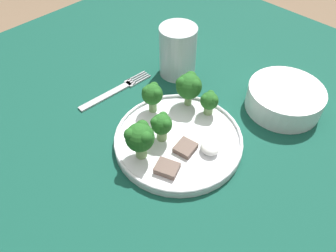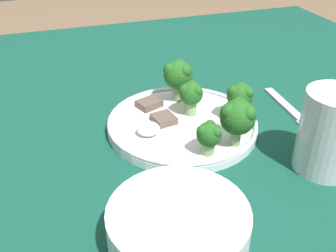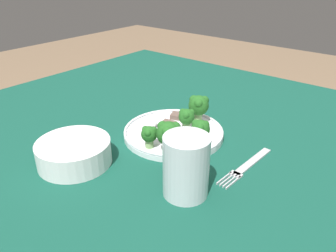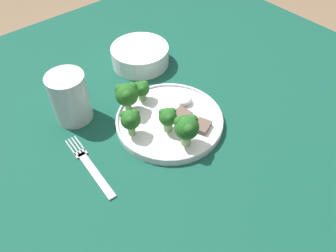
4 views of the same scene
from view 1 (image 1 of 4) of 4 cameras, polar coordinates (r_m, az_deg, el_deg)
table at (r=0.66m, az=3.03°, el=-7.73°), size 1.21×1.15×0.72m
dinner_plate at (r=0.59m, az=1.80°, el=-2.38°), size 0.23×0.23×0.02m
fork at (r=0.71m, az=-9.19°, el=6.04°), size 0.03×0.18×0.00m
cream_bowl at (r=0.69m, az=19.59°, el=4.47°), size 0.15×0.15×0.05m
drinking_glass at (r=0.72m, az=1.70°, el=12.47°), size 0.08×0.08×0.11m
broccoli_floret_near_rim_left at (r=0.53m, az=-4.92°, el=-2.00°), size 0.05×0.05×0.07m
broccoli_floret_center_left at (r=0.62m, az=3.67°, el=7.01°), size 0.05×0.05×0.07m
broccoli_floret_back_left at (r=0.61m, az=-2.76°, el=5.52°), size 0.04×0.04×0.06m
broccoli_floret_front_left at (r=0.56m, az=-1.12°, el=0.25°), size 0.04×0.04×0.06m
broccoli_floret_center_back at (r=0.62m, az=7.22°, el=4.34°), size 0.04×0.03×0.05m
meat_slice_front_slice at (r=0.54m, az=-0.17°, el=-7.37°), size 0.05×0.04×0.01m
meat_slice_middle_slice at (r=0.57m, az=3.06°, el=-3.82°), size 0.04×0.04×0.01m
sauce_dollop at (r=0.57m, az=7.30°, el=-3.81°), size 0.03×0.03×0.02m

